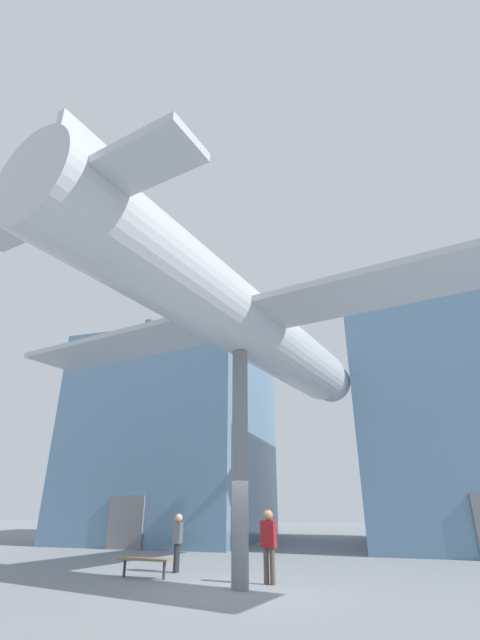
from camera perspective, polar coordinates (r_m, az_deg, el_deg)
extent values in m
plane|color=gray|center=(12.34, 0.00, -32.34)|extent=(80.00, 80.00, 0.00)
cube|color=slate|center=(27.96, -8.00, -15.75)|extent=(9.83, 11.30, 10.98)
cube|color=slate|center=(29.26, -7.38, -4.45)|extent=(0.36, 10.74, 0.60)
cube|color=slate|center=(22.65, -15.01, -24.56)|extent=(1.80, 0.12, 2.30)
cube|color=slate|center=(25.99, 26.60, -13.05)|extent=(9.83, 11.30, 10.98)
cube|color=slate|center=(27.39, 24.46, -1.15)|extent=(0.36, 10.74, 0.60)
cylinder|color=slate|center=(12.23, 0.00, -18.00)|extent=(0.44, 0.44, 6.14)
cylinder|color=#B2B7BC|center=(13.25, 0.00, 0.00)|extent=(5.52, 14.83, 2.09)
cube|color=#B2B7BC|center=(13.25, 0.00, 0.00)|extent=(17.85, 6.46, 0.18)
cube|color=#B2B7BC|center=(9.07, -21.63, 15.10)|extent=(5.78, 2.32, 0.18)
cube|color=#B2B7BC|center=(9.63, -20.82, 19.28)|extent=(0.44, 1.11, 1.67)
cone|color=#B2B7BC|center=(20.28, 11.52, -7.82)|extent=(2.05, 1.76, 1.78)
sphere|color=black|center=(21.08, 12.31, -8.34)|extent=(0.44, 0.44, 0.44)
cylinder|color=#4C4238|center=(13.01, 4.34, -29.90)|extent=(0.14, 0.14, 0.86)
cylinder|color=#4C4238|center=(13.09, 3.52, -29.88)|extent=(0.14, 0.14, 0.86)
cube|color=maroon|center=(12.98, 3.83, -26.57)|extent=(0.44, 0.31, 0.66)
sphere|color=#936B4C|center=(12.96, 3.77, -24.53)|extent=(0.27, 0.27, 0.27)
cylinder|color=#232328|center=(15.34, -8.35, -28.85)|extent=(0.14, 0.14, 0.79)
cylinder|color=#232328|center=(15.17, -8.56, -28.91)|extent=(0.14, 0.14, 0.79)
cube|color=#4C5156|center=(15.20, -8.28, -26.26)|extent=(0.27, 0.43, 0.61)
sphere|color=tan|center=(15.18, -8.18, -24.66)|extent=(0.25, 0.25, 0.25)
cube|color=#846647|center=(14.29, -12.58, -28.69)|extent=(1.62, 0.47, 0.05)
cylinder|color=#333338|center=(14.64, -15.15, -29.32)|extent=(0.08, 0.08, 0.45)
cylinder|color=#333338|center=(14.01, -10.09, -30.01)|extent=(0.08, 0.08, 0.45)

